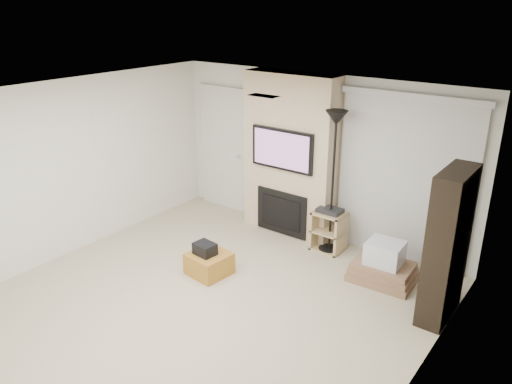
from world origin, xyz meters
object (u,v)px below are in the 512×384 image
Objects in this scene: box_stack at (383,266)px; bookshelf at (447,246)px; floor_lamp at (335,143)px; ottoman at (209,264)px; av_stand at (329,228)px.

box_stack is 0.48× the size of bookshelf.
box_stack is at bearing 158.28° from bookshelf.
bookshelf is (0.83, -0.33, 0.69)m from box_stack.
floor_lamp is 2.07m from bookshelf.
floor_lamp reaches higher than bookshelf.
ottoman is at bearing -121.92° from floor_lamp.
ottoman is 0.24× the size of floor_lamp.
av_stand is 0.37× the size of bookshelf.
ottoman is 3.03m from bookshelf.
floor_lamp is at bearing 160.37° from bookshelf.
box_stack reaches higher than ottoman.
box_stack is at bearing -18.44° from av_stand.
box_stack is at bearing -17.81° from floor_lamp.
floor_lamp is (0.97, 1.56, 1.50)m from ottoman.
floor_lamp reaches higher than box_stack.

